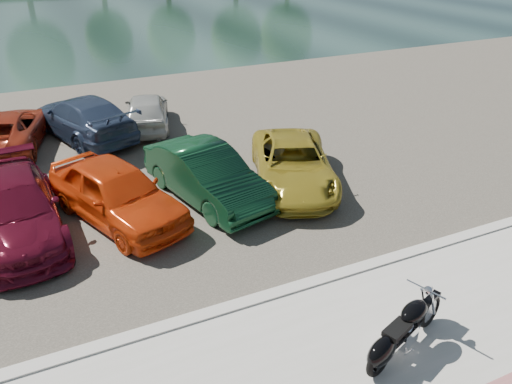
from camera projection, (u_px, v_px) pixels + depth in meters
ground at (383, 345)px, 9.09m from camera, size 200.00×200.00×0.00m
promenade at (421, 383)px, 8.27m from camera, size 60.00×6.00×0.10m
kerb at (325, 280)px, 10.67m from camera, size 60.00×0.30×0.14m
parking_lot at (193, 139)px, 17.92m from camera, size 60.00×18.00×0.04m
river at (82, 20)px, 41.21m from camera, size 120.00×40.00×0.00m
motorcycle at (400, 334)px, 8.55m from camera, size 2.24×1.07×1.05m
car_3 at (14, 209)px, 11.97m from camera, size 2.34×5.07×1.44m
car_4 at (116, 193)px, 12.61m from camera, size 3.34×4.85×1.53m
car_5 at (207, 175)px, 13.61m from camera, size 2.56×4.71×1.47m
car_6 at (293, 164)px, 14.41m from camera, size 3.75×5.20×1.31m
car_10 at (9, 129)px, 16.95m from camera, size 3.12×4.94×1.27m
car_11 at (83, 117)px, 17.70m from camera, size 3.63×5.52×1.49m
car_12 at (147, 111)px, 18.61m from camera, size 2.51×4.18×1.33m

